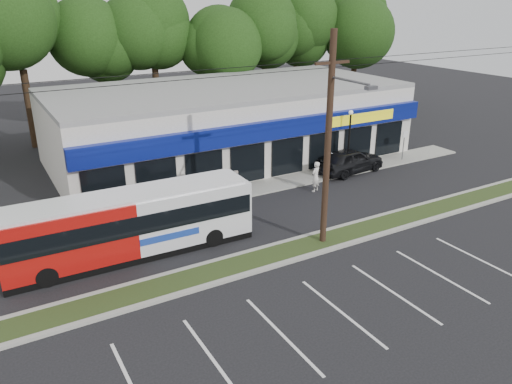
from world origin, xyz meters
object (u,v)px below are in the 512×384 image
object	(u,v)px
sign_post	(404,140)
metrobus	(132,222)
lamp_post	(349,133)
pedestrian_b	(235,184)
utility_pole	(326,136)
car_dark	(350,160)
pedestrian_a	(316,177)

from	to	relation	value
sign_post	metrobus	xyz separation A→B (m)	(-21.32, -4.08, 0.05)
lamp_post	sign_post	size ratio (longest dim) A/B	1.91
metrobus	pedestrian_b	distance (m)	8.26
sign_post	lamp_post	bearing A→B (deg)	177.42
lamp_post	metrobus	distance (m)	16.91
utility_pole	sign_post	size ratio (longest dim) A/B	22.47
lamp_post	car_dark	distance (m)	1.84
metrobus	pedestrian_a	bearing A→B (deg)	12.11
metrobus	pedestrian_b	world-z (taller)	metrobus
lamp_post	car_dark	size ratio (longest dim) A/B	0.85
metrobus	car_dark	distance (m)	16.79
car_dark	pedestrian_a	world-z (taller)	pedestrian_a
car_dark	pedestrian_b	world-z (taller)	pedestrian_b
lamp_post	pedestrian_b	xyz separation A→B (m)	(-9.00, -0.55, -1.79)
lamp_post	metrobus	size ratio (longest dim) A/B	0.37
sign_post	metrobus	world-z (taller)	metrobus
metrobus	car_dark	xyz separation A→B (m)	(16.29, 4.00, -0.75)
utility_pole	car_dark	xyz separation A→B (m)	(8.14, 7.57, -4.56)
utility_pole	pedestrian_a	bearing A→B (deg)	55.92
sign_post	pedestrian_a	xyz separation A→B (m)	(-9.18, -1.75, -0.61)
sign_post	metrobus	size ratio (longest dim) A/B	0.20
lamp_post	pedestrian_b	world-z (taller)	lamp_post
metrobus	pedestrian_a	world-z (taller)	metrobus
sign_post	car_dark	size ratio (longest dim) A/B	0.44
car_dark	pedestrian_a	xyz separation A→B (m)	(-4.15, -1.67, 0.09)
pedestrian_a	car_dark	bearing A→B (deg)	178.85
car_dark	sign_post	bearing A→B (deg)	-94.64
utility_pole	lamp_post	xyz separation A→B (m)	(8.17, 7.87, -2.74)
car_dark	pedestrian_a	size ratio (longest dim) A/B	2.64
sign_post	car_dark	distance (m)	5.07
lamp_post	metrobus	world-z (taller)	lamp_post
lamp_post	car_dark	bearing A→B (deg)	-94.86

